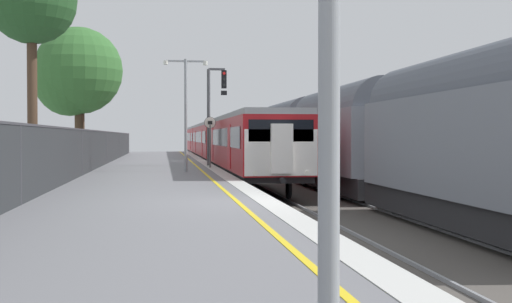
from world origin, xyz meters
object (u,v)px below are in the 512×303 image
background_tree_centre (82,88)px  freight_train_adjacent_track (343,135)px  platform_lamp_mid (186,104)px  signal_gantry (213,105)px  background_tree_left (76,75)px  commuter_train_at_platform (216,141)px  speed_limit_sign (210,135)px  background_tree_right (33,3)px

background_tree_centre → freight_train_adjacent_track: bearing=-54.0°
platform_lamp_mid → background_tree_centre: (-6.78, 18.50, 2.07)m
signal_gantry → background_tree_centre: bearing=124.2°
background_tree_centre → background_tree_left: bearing=-84.6°
signal_gantry → background_tree_centre: size_ratio=0.74×
commuter_train_at_platform → background_tree_centre: bearing=-156.1°
speed_limit_sign → background_tree_centre: (-8.14, 14.97, 3.46)m
platform_lamp_mid → background_tree_right: size_ratio=0.65×
commuter_train_at_platform → signal_gantry: 17.13m
freight_train_adjacent_track → platform_lamp_mid: 7.39m
signal_gantry → background_tree_right: background_tree_right is taller
commuter_train_at_platform → signal_gantry: signal_gantry is taller
freight_train_adjacent_track → platform_lamp_mid: size_ratio=7.45×
background_tree_left → background_tree_centre: bearing=95.4°
background_tree_centre → commuter_train_at_platform: bearing=23.9°
freight_train_adjacent_track → speed_limit_sign: (-5.85, 4.28, 0.02)m
background_tree_left → background_tree_right: (-0.03, -10.94, 1.45)m
speed_limit_sign → signal_gantry: bearing=81.7°
background_tree_right → freight_train_adjacent_track: bearing=24.2°
commuter_train_at_platform → freight_train_adjacent_track: size_ratio=1.56×
freight_train_adjacent_track → signal_gantry: (-5.49, 6.74, 1.69)m
platform_lamp_mid → speed_limit_sign: bearing=69.0°
commuter_train_at_platform → speed_limit_sign: commuter_train_at_platform is taller
freight_train_adjacent_track → background_tree_right: 14.66m
freight_train_adjacent_track → background_tree_right: (-12.70, -5.70, 4.58)m
signal_gantry → platform_lamp_mid: size_ratio=1.05×
freight_train_adjacent_track → signal_gantry: bearing=129.1°
speed_limit_sign → platform_lamp_mid: 4.04m
signal_gantry → freight_train_adjacent_track: bearing=-50.9°
background_tree_left → background_tree_centre: 14.08m
speed_limit_sign → platform_lamp_mid: (-1.36, -3.54, 1.40)m
freight_train_adjacent_track → speed_limit_sign: freight_train_adjacent_track is taller
commuter_train_at_platform → background_tree_right: background_tree_right is taller
speed_limit_sign → background_tree_left: bearing=172.0°
speed_limit_sign → platform_lamp_mid: size_ratio=0.51×
freight_train_adjacent_track → background_tree_left: size_ratio=5.31×
platform_lamp_mid → background_tree_right: (-5.49, -6.44, 3.17)m
speed_limit_sign → background_tree_right: background_tree_right is taller
commuter_train_at_platform → freight_train_adjacent_track: (4.00, -23.68, 0.39)m
commuter_train_at_platform → background_tree_left: size_ratio=8.29×
signal_gantry → background_tree_right: (-7.21, -12.45, 2.89)m
speed_limit_sign → commuter_train_at_platform: bearing=84.6°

